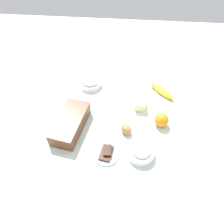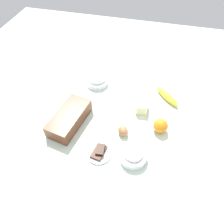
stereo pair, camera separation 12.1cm
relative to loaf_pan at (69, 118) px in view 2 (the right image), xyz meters
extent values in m
cube|color=silver|center=(0.10, -0.22, -0.05)|extent=(2.40, 2.40, 0.02)
cube|color=brown|center=(0.00, 0.00, 0.00)|extent=(0.30, 0.18, 0.08)
cube|color=black|center=(0.00, 0.00, 0.00)|extent=(0.28, 0.16, 0.07)
cylinder|color=white|center=(-0.13, -0.38, -0.02)|extent=(0.14, 0.14, 0.04)
torus|color=white|center=(-0.13, -0.38, -0.01)|extent=(0.14, 0.14, 0.01)
ellipsoid|color=white|center=(-0.13, -0.38, 0.00)|extent=(0.10, 0.10, 0.03)
cylinder|color=white|center=(0.35, -0.05, -0.02)|extent=(0.14, 0.14, 0.03)
torus|color=white|center=(0.35, -0.05, -0.01)|extent=(0.14, 0.14, 0.01)
ellipsoid|color=white|center=(0.35, -0.05, 0.00)|extent=(0.11, 0.11, 0.04)
ellipsoid|color=yellow|center=(0.32, -0.51, -0.02)|extent=(0.17, 0.16, 0.04)
sphere|color=orange|center=(0.07, -0.49, 0.00)|extent=(0.08, 0.08, 0.08)
cube|color=#F4EDB2|center=(0.20, -0.37, -0.01)|extent=(0.09, 0.07, 0.06)
ellipsoid|color=#A77144|center=(0.00, -0.30, -0.02)|extent=(0.08, 0.08, 0.05)
cylinder|color=white|center=(-0.15, -0.21, -0.04)|extent=(0.13, 0.13, 0.01)
cube|color=#381E11|center=(-0.15, -0.21, -0.03)|extent=(0.10, 0.07, 0.01)
cube|color=black|center=(-0.14, -0.21, -0.01)|extent=(0.07, 0.04, 0.01)
camera|label=1|loc=(-0.70, -0.29, 0.91)|focal=34.81mm
camera|label=2|loc=(-0.68, -0.41, 0.91)|focal=34.81mm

